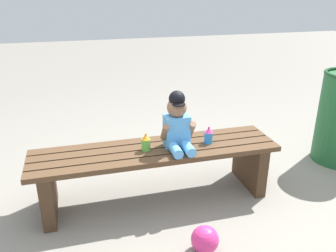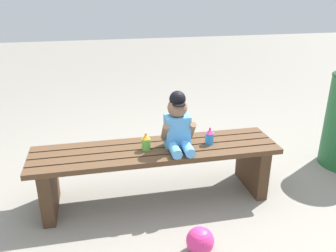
{
  "view_description": "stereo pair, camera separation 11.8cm",
  "coord_description": "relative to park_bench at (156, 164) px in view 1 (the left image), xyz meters",
  "views": [
    {
      "loc": [
        -0.49,
        -2.13,
        1.47
      ],
      "look_at": [
        0.08,
        -0.05,
        0.58
      ],
      "focal_mm": 37.28,
      "sensor_mm": 36.0,
      "label": 1
    },
    {
      "loc": [
        -0.38,
        -2.16,
        1.47
      ],
      "look_at": [
        0.08,
        -0.05,
        0.58
      ],
      "focal_mm": 37.28,
      "sensor_mm": 36.0,
      "label": 2
    }
  ],
  "objects": [
    {
      "name": "ground_plane",
      "position": [
        0.0,
        -0.0,
        -0.28
      ],
      "size": [
        16.0,
        16.0,
        0.0
      ],
      "primitive_type": "plane",
      "color": "gray"
    },
    {
      "name": "park_bench",
      "position": [
        0.0,
        0.0,
        0.0
      ],
      "size": [
        1.72,
        0.41,
        0.4
      ],
      "color": "#513823",
      "rests_on": "ground_plane"
    },
    {
      "name": "child_figure",
      "position": [
        0.15,
        -0.02,
        0.3
      ],
      "size": [
        0.23,
        0.27,
        0.4
      ],
      "color": "#59A5E5",
      "rests_on": "park_bench"
    },
    {
      "name": "sippy_cup_left",
      "position": [
        -0.07,
        -0.01,
        0.18
      ],
      "size": [
        0.06,
        0.06,
        0.12
      ],
      "color": "#66CC4C",
      "rests_on": "park_bench"
    },
    {
      "name": "sippy_cup_right",
      "position": [
        0.39,
        -0.01,
        0.18
      ],
      "size": [
        0.06,
        0.06,
        0.12
      ],
      "color": "#338CE5",
      "rests_on": "park_bench"
    },
    {
      "name": "toy_ball",
      "position": [
        0.15,
        -0.62,
        -0.2
      ],
      "size": [
        0.17,
        0.17,
        0.17
      ],
      "primitive_type": "sphere",
      "color": "#E5337F",
      "rests_on": "ground_plane"
    }
  ]
}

